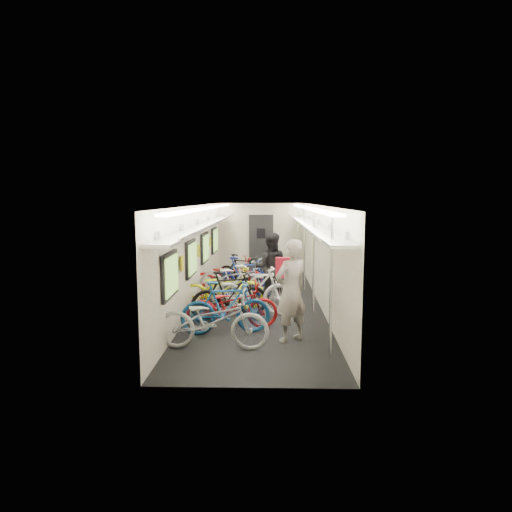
# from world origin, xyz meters

# --- Properties ---
(train_car_shell) EXTENTS (10.00, 10.00, 10.00)m
(train_car_shell) POSITION_xyz_m (-0.36, 0.71, 1.66)
(train_car_shell) COLOR black
(train_car_shell) RESTS_ON ground
(bicycle_0) EXTENTS (1.97, 0.79, 1.02)m
(bicycle_0) POSITION_xyz_m (-0.69, -3.40, 0.51)
(bicycle_0) COLOR #A6A5AA
(bicycle_0) RESTS_ON ground
(bicycle_1) EXTENTS (1.78, 0.81, 1.03)m
(bicycle_1) POSITION_xyz_m (-0.55, -2.52, 0.52)
(bicycle_1) COLOR navy
(bicycle_1) RESTS_ON ground
(bicycle_2) EXTENTS (1.89, 0.94, 0.95)m
(bicycle_2) POSITION_xyz_m (-0.45, -2.20, 0.48)
(bicycle_2) COLOR #9E1113
(bicycle_2) RESTS_ON ground
(bicycle_3) EXTENTS (1.78, 1.12, 1.04)m
(bicycle_3) POSITION_xyz_m (-0.57, -1.38, 0.52)
(bicycle_3) COLOR black
(bicycle_3) RESTS_ON ground
(bicycle_4) EXTENTS (2.07, 1.18, 1.03)m
(bicycle_4) POSITION_xyz_m (-0.80, -0.70, 0.51)
(bicycle_4) COLOR #D0D714
(bicycle_4) RESTS_ON ground
(bicycle_5) EXTENTS (1.91, 0.68, 1.12)m
(bicycle_5) POSITION_xyz_m (-0.07, -1.10, 0.56)
(bicycle_5) COLOR silver
(bicycle_5) RESTS_ON ground
(bicycle_6) EXTENTS (2.17, 1.31, 1.08)m
(bicycle_6) POSITION_xyz_m (-0.55, 0.36, 0.54)
(bicycle_6) COLOR #ABAAAF
(bicycle_6) RESTS_ON ground
(bicycle_7) EXTENTS (1.80, 0.62, 1.06)m
(bicycle_7) POSITION_xyz_m (-0.37, 0.72, 0.53)
(bicycle_7) COLOR navy
(bicycle_7) RESTS_ON ground
(bicycle_8) EXTENTS (2.09, 1.27, 1.04)m
(bicycle_8) POSITION_xyz_m (-0.81, 0.84, 0.52)
(bicycle_8) COLOR #9C1211
(bicycle_8) RESTS_ON ground
(bicycle_9) EXTENTS (1.67, 1.06, 0.97)m
(bicycle_9) POSITION_xyz_m (-0.49, 1.99, 0.49)
(bicycle_9) COLOR black
(bicycle_9) RESTS_ON ground
(passenger_near) EXTENTS (0.81, 0.77, 1.85)m
(passenger_near) POSITION_xyz_m (0.66, -2.91, 0.93)
(passenger_near) COLOR gray
(passenger_near) RESTS_ON ground
(passenger_mid) EXTENTS (0.90, 0.73, 1.74)m
(passenger_mid) POSITION_xyz_m (0.31, 0.17, 0.87)
(passenger_mid) COLOR black
(passenger_mid) RESTS_ON ground
(backpack) EXTENTS (0.27, 0.15, 0.38)m
(backpack) POSITION_xyz_m (0.52, -2.47, 1.28)
(backpack) COLOR red
(backpack) RESTS_ON passenger_near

